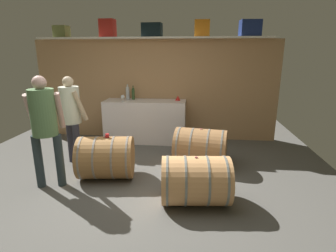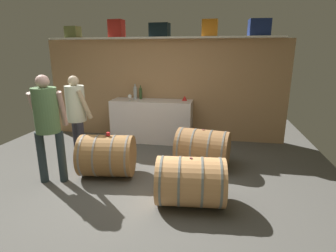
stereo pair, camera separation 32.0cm
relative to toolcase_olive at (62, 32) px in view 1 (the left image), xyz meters
The scene contains 19 objects.
ground_plane 3.51m from the toolcase_olive, 41.59° to the right, with size 6.50×8.25×0.02m, color #52514C.
back_wall_panel 2.32m from the toolcase_olive, ahead, with size 5.30×0.10×2.16m, color tan.
high_shelf_board 1.97m from the toolcase_olive, ahead, with size 4.88×0.40×0.03m, color white.
toolcase_olive is the anchor object (origin of this frame).
toolcase_red 1.01m from the toolcase_olive, ahead, with size 0.30×0.23×0.36m, color red.
toolcase_black 1.94m from the toolcase_olive, ahead, with size 0.40×0.27×0.27m, color black.
toolcase_orange 2.96m from the toolcase_olive, ahead, with size 0.30×0.27×0.32m, color orange.
toolcase_navy 3.89m from the toolcase_olive, ahead, with size 0.39×0.29×0.31m, color navy.
work_cabinet 2.59m from the toolcase_olive, ahead, with size 1.73×0.56×0.90m, color silver.
wine_bottle_clear 1.88m from the toolcase_olive, ahead, with size 0.08×0.08×0.32m.
wine_bottle_green 1.98m from the toolcase_olive, ahead, with size 0.07×0.07×0.30m.
wine_glass 1.92m from the toolcase_olive, 14.34° to the right, with size 0.08×0.08×0.14m.
red_funnel 2.84m from the toolcase_olive, ahead, with size 0.11×0.11×0.10m, color red.
wine_barrel_near 3.20m from the toolcase_olive, 52.92° to the right, with size 0.90×0.75×0.67m.
wine_barrel_far 3.83m from the toolcase_olive, 24.92° to the right, with size 0.95×0.77×0.66m.
wine_barrel_flank 4.37m from the toolcase_olive, 42.02° to the right, with size 0.91×0.70×0.64m.
tasting_cup 3.01m from the toolcase_olive, 52.19° to the right, with size 0.06×0.06×0.05m, color red.
winemaker_pouring 2.20m from the toolcase_olive, 62.69° to the right, with size 0.47×0.46×1.52m.
visitor_tasting 2.81m from the toolcase_olive, 71.41° to the right, with size 0.52×0.44×1.60m.
Camera 1 is at (0.89, -3.33, 1.90)m, focal length 28.51 mm.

